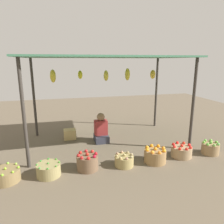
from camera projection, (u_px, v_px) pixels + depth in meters
The scene contains 11 objects.
ground_plane at pixel (107, 141), 5.68m from camera, with size 14.00×14.00×0.00m, color brown.
market_stall_structure at pixel (106, 62), 5.18m from camera, with size 4.05×2.25×2.24m.
vendor_person at pixel (101, 131), 5.63m from camera, with size 0.36×0.44×0.78m.
basket_limes at pixel (6, 175), 3.78m from camera, with size 0.49×0.49×0.27m.
basket_green_chilies at pixel (49, 170), 3.96m from camera, with size 0.45×0.45×0.27m.
basket_red_apples at pixel (87, 162), 4.19m from camera, with size 0.43×0.43×0.36m.
basket_potatoes at pixel (124, 161), 4.34m from camera, with size 0.40×0.40×0.27m.
basket_oranges at pixel (155, 156), 4.49m from camera, with size 0.47×0.47×0.34m.
basket_red_tomatoes at pixel (181, 151), 4.76m from camera, with size 0.46×0.46×0.30m.
basket_green_apples at pixel (210, 148), 4.90m from camera, with size 0.39×0.39×0.31m.
wooden_crate_near_vendor at pixel (70, 134), 5.83m from camera, with size 0.33×0.26×0.27m, color tan.
Camera 1 is at (-1.20, -5.19, 2.13)m, focal length 33.57 mm.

